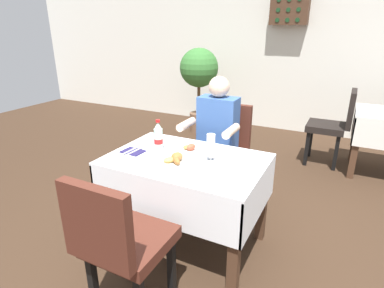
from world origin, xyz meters
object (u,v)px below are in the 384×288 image
chair_far_diner_seat (224,149)px  plate_far_diner (191,148)px  wall_bottle_rack (290,10)px  cola_bottle_primary (158,137)px  background_chair_left (334,123)px  chair_near_camera_side (120,241)px  napkin_cutlery_set (133,151)px  plate_near_camera (174,161)px  beer_glass_left (211,147)px  potted_plant_corner (199,74)px  main_dining_table (186,180)px  seated_diner_far (215,136)px

chair_far_diner_seat → plate_far_diner: bearing=-93.4°
chair_far_diner_seat → wall_bottle_rack: wall_bottle_rack is taller
cola_bottle_primary → background_chair_left: (1.16, 2.18, -0.31)m
background_chair_left → chair_near_camera_side: bearing=-106.6°
plate_far_diner → napkin_cutlery_set: bearing=-148.7°
plate_near_camera → beer_glass_left: 0.28m
potted_plant_corner → wall_bottle_rack: 1.66m
plate_near_camera → background_chair_left: bearing=68.4°
main_dining_table → plate_near_camera: size_ratio=4.84×
plate_near_camera → wall_bottle_rack: 3.65m
napkin_cutlery_set → background_chair_left: size_ratio=0.20×
main_dining_table → plate_far_diner: bearing=103.2°
seated_diner_far → cola_bottle_primary: bearing=-108.8°
seated_diner_far → plate_near_camera: (0.02, -0.80, 0.07)m
napkin_cutlery_set → chair_near_camera_side: bearing=-58.9°
seated_diner_far → potted_plant_corner: size_ratio=0.92×
chair_far_diner_seat → cola_bottle_primary: cola_bottle_primary is taller
chair_near_camera_side → potted_plant_corner: (-1.19, 3.46, 0.40)m
chair_near_camera_side → potted_plant_corner: potted_plant_corner is taller
beer_glass_left → napkin_cutlery_set: (-0.61, -0.13, -0.10)m
chair_far_diner_seat → plate_far_diner: size_ratio=4.01×
chair_near_camera_side → plate_far_diner: size_ratio=4.01×
beer_glass_left → napkin_cutlery_set: beer_glass_left is taller
chair_near_camera_side → wall_bottle_rack: (0.00, 4.13, 1.35)m
napkin_cutlery_set → chair_far_diner_seat: bearing=63.6°
background_chair_left → potted_plant_corner: size_ratio=0.71×
plate_far_diner → wall_bottle_rack: 3.38m
chair_far_diner_seat → seated_diner_far: 0.20m
beer_glass_left → napkin_cutlery_set: size_ratio=1.04×
beer_glass_left → chair_far_diner_seat: bearing=103.6°
plate_near_camera → beer_glass_left: beer_glass_left is taller
plate_near_camera → cola_bottle_primary: size_ratio=0.95×
beer_glass_left → background_chair_left: size_ratio=0.21×
potted_plant_corner → chair_far_diner_seat: bearing=-57.9°
chair_far_diner_seat → background_chair_left: same height
napkin_cutlery_set → potted_plant_corner: (-0.76, 2.76, 0.20)m
plate_near_camera → wall_bottle_rack: bearing=89.4°
background_chair_left → potted_plant_corner: potted_plant_corner is taller
seated_diner_far → napkin_cutlery_set: 0.85m
plate_far_diner → chair_near_camera_side: bearing=-87.7°
beer_glass_left → cola_bottle_primary: 0.44m
plate_far_diner → potted_plant_corner: bearing=114.5°
chair_far_diner_seat → cola_bottle_primary: size_ratio=3.85×
main_dining_table → chair_far_diner_seat: (-0.00, 0.79, -0.02)m
cola_bottle_primary → background_chair_left: bearing=61.9°
chair_near_camera_side → plate_near_camera: chair_near_camera_side is taller
cola_bottle_primary → potted_plant_corner: (-0.92, 2.64, 0.09)m
chair_near_camera_side → beer_glass_left: (0.18, 0.83, 0.31)m
main_dining_table → napkin_cutlery_set: napkin_cutlery_set is taller
napkin_cutlery_set → wall_bottle_rack: bearing=82.8°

